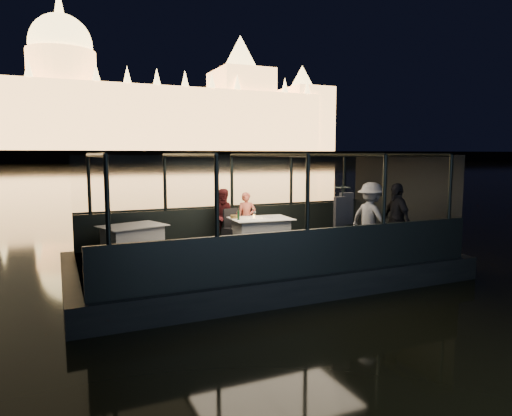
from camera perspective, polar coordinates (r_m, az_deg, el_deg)
name	(u,v)px	position (r m, az deg, el deg)	size (l,w,h in m)	color
river_water	(80,170)	(89.55, -21.14, 4.48)	(500.00, 500.00, 0.00)	black
boat_hull	(263,276)	(10.73, 0.87, -8.48)	(8.60, 4.40, 1.00)	black
boat_deck	(263,256)	(10.61, 0.88, -5.98)	(8.00, 4.00, 0.04)	black
gunwale_port	(232,224)	(12.34, -3.01, -1.97)	(8.00, 0.08, 0.90)	black
gunwale_starboard	(307,253)	(8.78, 6.38, -5.58)	(8.00, 0.08, 0.90)	black
cabin_glass_port	(232,181)	(12.22, -3.04, 3.37)	(8.00, 0.02, 1.40)	#99B2B2
cabin_glass_starboard	(308,193)	(8.61, 6.48, 1.92)	(8.00, 0.02, 1.40)	#99B2B2
cabin_roof_glass	(263,155)	(10.35, 0.90, 6.65)	(8.00, 4.00, 0.02)	#99B2B2
end_wall_fore	(75,215)	(9.48, -21.65, -0.81)	(0.02, 4.00, 2.30)	black
end_wall_aft	(401,199)	(12.62, 17.62, 1.12)	(0.02, 4.00, 2.30)	black
canopy_ribs	(263,206)	(10.42, 0.89, 0.31)	(8.00, 4.00, 2.30)	black
embankment	(64,158)	(219.45, -22.85, 5.74)	(400.00, 140.00, 6.00)	#423D33
parliament_building	(63,82)	(186.30, -23.03, 14.29)	(220.00, 32.00, 60.00)	#F2D18C
dining_table_central	(261,234)	(11.18, 0.60, -3.21)	(1.45, 1.05, 0.77)	white
dining_table_aft	(133,240)	(10.70, -15.14, -3.90)	(1.37, 0.99, 0.73)	white
chair_port_left	(233,229)	(11.54, -2.86, -2.58)	(0.43, 0.43, 0.93)	black
chair_port_right	(249,226)	(11.90, -0.84, -2.28)	(0.41, 0.41, 0.89)	black
coat_stand	(342,221)	(9.94, 10.68, -1.57)	(0.46, 0.37, 1.66)	black
person_woman_coral	(247,214)	(11.93, -1.19, -0.81)	(0.48, 0.32, 1.33)	#E36D52
person_man_maroon	(225,216)	(11.72, -3.93, -0.96)	(0.69, 0.54, 1.44)	#431215
passenger_stripe	(371,218)	(10.89, 14.16, -1.21)	(1.09, 0.61, 1.68)	silver
passenger_dark	(396,219)	(10.86, 17.11, -1.32)	(0.98, 0.41, 1.67)	black
wine_bottle	(239,214)	(10.83, -2.20, -0.70)	(0.06, 0.06, 0.27)	#14371C
bread_basket	(234,217)	(11.11, -2.73, -1.09)	(0.19, 0.19, 0.08)	brown
amber_candle	(254,216)	(11.16, -0.25, -1.05)	(0.05, 0.05, 0.07)	#FFA83F
plate_near	(267,217)	(11.28, 1.44, -1.13)	(0.27, 0.27, 0.02)	silver
plate_far	(236,218)	(11.18, -2.48, -1.20)	(0.22, 0.22, 0.01)	white
wine_glass_white	(238,216)	(10.88, -2.28, -0.96)	(0.06, 0.06, 0.17)	silver
wine_glass_red	(254,212)	(11.47, -0.31, -0.55)	(0.07, 0.07, 0.20)	silver
wine_glass_empty	(255,215)	(11.00, -0.12, -0.87)	(0.06, 0.06, 0.18)	silver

